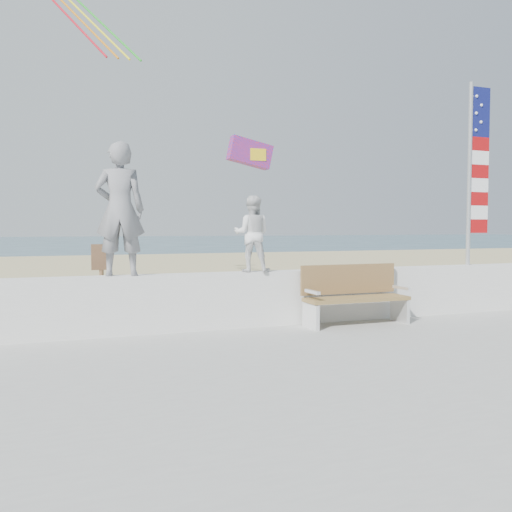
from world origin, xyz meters
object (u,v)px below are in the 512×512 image
object	(u,v)px
adult	(120,209)
flag	(475,166)
bench	(354,294)
child	(252,234)

from	to	relation	value
adult	flag	world-z (taller)	flag
adult	flag	size ratio (longest dim) A/B	0.57
bench	flag	world-z (taller)	flag
flag	adult	bearing A→B (deg)	180.00
child	adult	bearing A→B (deg)	24.68
adult	flag	xyz separation A→B (m)	(6.70, -0.00, 0.91)
adult	flag	bearing A→B (deg)	-168.78
child	flag	world-z (taller)	flag
bench	flag	distance (m)	3.75
adult	child	xyz separation A→B (m)	(2.12, 0.00, -0.38)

